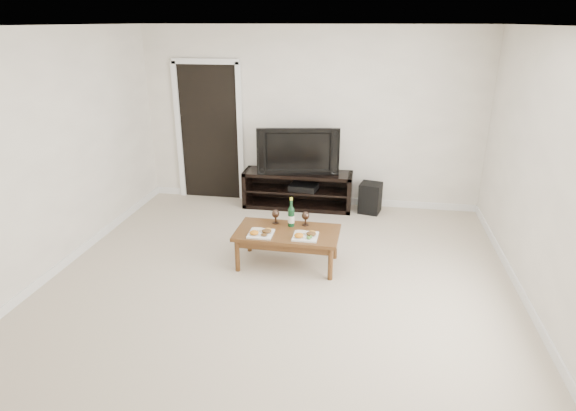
# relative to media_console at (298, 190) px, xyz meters

# --- Properties ---
(floor) EXTENTS (5.50, 5.50, 0.00)m
(floor) POSITION_rel_media_console_xyz_m (0.14, -2.50, -0.28)
(floor) COLOR beige
(floor) RESTS_ON ground
(back_wall) EXTENTS (5.00, 0.04, 2.60)m
(back_wall) POSITION_rel_media_console_xyz_m (0.14, 0.27, 1.02)
(back_wall) COLOR white
(back_wall) RESTS_ON ground
(ceiling) EXTENTS (5.00, 5.50, 0.04)m
(ceiling) POSITION_rel_media_console_xyz_m (0.14, -2.50, 2.35)
(ceiling) COLOR white
(ceiling) RESTS_ON back_wall
(doorway) EXTENTS (0.90, 0.02, 2.05)m
(doorway) POSITION_rel_media_console_xyz_m (-1.41, 0.24, 0.75)
(doorway) COLOR black
(doorway) RESTS_ON ground
(media_console) EXTENTS (1.61, 0.45, 0.55)m
(media_console) POSITION_rel_media_console_xyz_m (0.00, 0.00, 0.00)
(media_console) COLOR black
(media_console) RESTS_ON ground
(television) EXTENTS (1.19, 0.35, 0.68)m
(television) POSITION_rel_media_console_xyz_m (0.00, 0.00, 0.62)
(television) COLOR black
(television) RESTS_ON media_console
(av_receiver) EXTENTS (0.44, 0.35, 0.08)m
(av_receiver) POSITION_rel_media_console_xyz_m (0.09, -0.01, 0.05)
(av_receiver) COLOR black
(av_receiver) RESTS_ON media_console
(subwoofer) EXTENTS (0.35, 0.35, 0.44)m
(subwoofer) POSITION_rel_media_console_xyz_m (1.08, -0.03, -0.05)
(subwoofer) COLOR black
(subwoofer) RESTS_ON ground
(coffee_table) EXTENTS (1.18, 0.66, 0.42)m
(coffee_table) POSITION_rel_media_console_xyz_m (0.16, -1.84, -0.07)
(coffee_table) COLOR #593718
(coffee_table) RESTS_ON ground
(plate_left) EXTENTS (0.27, 0.27, 0.07)m
(plate_left) POSITION_rel_media_console_xyz_m (-0.12, -1.98, 0.18)
(plate_left) COLOR white
(plate_left) RESTS_ON coffee_table
(plate_right) EXTENTS (0.27, 0.27, 0.07)m
(plate_right) POSITION_rel_media_console_xyz_m (0.38, -1.97, 0.18)
(plate_right) COLOR white
(plate_right) RESTS_ON coffee_table
(wine_bottle) EXTENTS (0.07, 0.07, 0.35)m
(wine_bottle) POSITION_rel_media_console_xyz_m (0.18, -1.69, 0.32)
(wine_bottle) COLOR #0D3319
(wine_bottle) RESTS_ON coffee_table
(goblet_left) EXTENTS (0.09, 0.09, 0.17)m
(goblet_left) POSITION_rel_media_console_xyz_m (-0.01, -1.64, 0.23)
(goblet_left) COLOR #3A291F
(goblet_left) RESTS_ON coffee_table
(goblet_right) EXTENTS (0.09, 0.09, 0.17)m
(goblet_right) POSITION_rel_media_console_xyz_m (0.34, -1.64, 0.23)
(goblet_right) COLOR #3A291F
(goblet_right) RESTS_ON coffee_table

